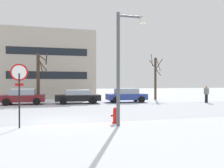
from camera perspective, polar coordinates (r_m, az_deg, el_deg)
ground_plane at (r=13.10m, az=-13.20°, el=-8.54°), size 120.00×120.00×0.00m
road_surface at (r=17.05m, az=-13.67°, el=-6.44°), size 80.00×9.98×0.00m
stop_sign at (r=11.42m, az=-21.16°, el=0.24°), size 0.76×0.10×2.86m
fire_hydrant at (r=11.99m, az=0.76°, el=-7.36°), size 0.44×0.30×0.83m
street_lamp at (r=11.28m, az=2.78°, el=6.48°), size 1.49×0.36×5.28m
parked_car_maroon at (r=23.31m, az=-20.40°, el=-2.80°), size 3.92×2.15×1.44m
parked_car_black at (r=23.13m, az=-8.16°, el=-2.92°), size 4.30×2.17×1.32m
parked_car_blue at (r=24.35m, az=3.44°, el=-2.66°), size 4.05×2.12×1.42m
pedestrian_crossing at (r=25.43m, az=21.49°, el=-1.99°), size 0.50×0.44×1.67m
tree_far_left at (r=28.53m, az=10.28°, el=1.59°), size 1.65×1.65×5.37m
tree_far_right at (r=25.40m, az=-16.99°, el=1.82°), size 1.10×1.76×4.93m
building_far_left at (r=34.92m, az=-14.97°, el=4.25°), size 11.83×9.80×8.74m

